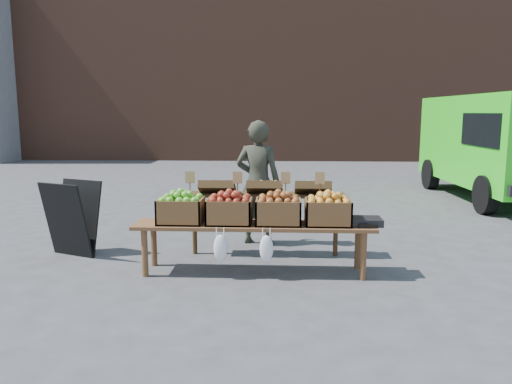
# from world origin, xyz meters

# --- Properties ---
(ground) EXTENTS (80.00, 80.00, 0.00)m
(ground) POSITION_xyz_m (0.00, 0.00, 0.00)
(ground) COLOR #434346
(brick_building) EXTENTS (24.00, 4.00, 10.00)m
(brick_building) POSITION_xyz_m (0.00, 15.00, 5.00)
(brick_building) COLOR brown
(brick_building) RESTS_ON ground
(delivery_van) EXTENTS (2.36, 4.85, 2.14)m
(delivery_van) POSITION_xyz_m (4.44, 5.00, 1.07)
(delivery_van) COLOR #2BE11F
(delivery_van) RESTS_ON ground
(vendor) EXTENTS (0.69, 0.52, 1.70)m
(vendor) POSITION_xyz_m (-0.43, 1.27, 0.85)
(vendor) COLOR #2F3126
(vendor) RESTS_ON ground
(chalkboard_sign) EXTENTS (0.72, 0.57, 0.97)m
(chalkboard_sign) POSITION_xyz_m (-2.75, 0.56, 0.48)
(chalkboard_sign) COLOR black
(chalkboard_sign) RESTS_ON ground
(back_table) EXTENTS (2.10, 0.44, 1.04)m
(back_table) POSITION_xyz_m (-0.31, 0.70, 0.52)
(back_table) COLOR #382714
(back_table) RESTS_ON ground
(display_bench) EXTENTS (2.70, 0.56, 0.57)m
(display_bench) POSITION_xyz_m (-0.41, -0.02, 0.28)
(display_bench) COLOR brown
(display_bench) RESTS_ON ground
(crate_golden_apples) EXTENTS (0.50, 0.40, 0.28)m
(crate_golden_apples) POSITION_xyz_m (-1.24, -0.02, 0.71)
(crate_golden_apples) COLOR #449613
(crate_golden_apples) RESTS_ON display_bench
(crate_russet_pears) EXTENTS (0.50, 0.40, 0.28)m
(crate_russet_pears) POSITION_xyz_m (-0.69, -0.02, 0.71)
(crate_russet_pears) COLOR maroon
(crate_russet_pears) RESTS_ON display_bench
(crate_red_apples) EXTENTS (0.50, 0.40, 0.28)m
(crate_red_apples) POSITION_xyz_m (-0.14, -0.02, 0.71)
(crate_red_apples) COLOR #A45320
(crate_red_apples) RESTS_ON display_bench
(crate_green_apples) EXTENTS (0.50, 0.40, 0.28)m
(crate_green_apples) POSITION_xyz_m (0.41, -0.02, 0.71)
(crate_green_apples) COLOR gold
(crate_green_apples) RESTS_ON display_bench
(weighing_scale) EXTENTS (0.34, 0.30, 0.08)m
(weighing_scale) POSITION_xyz_m (0.84, -0.02, 0.61)
(weighing_scale) COLOR black
(weighing_scale) RESTS_ON display_bench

